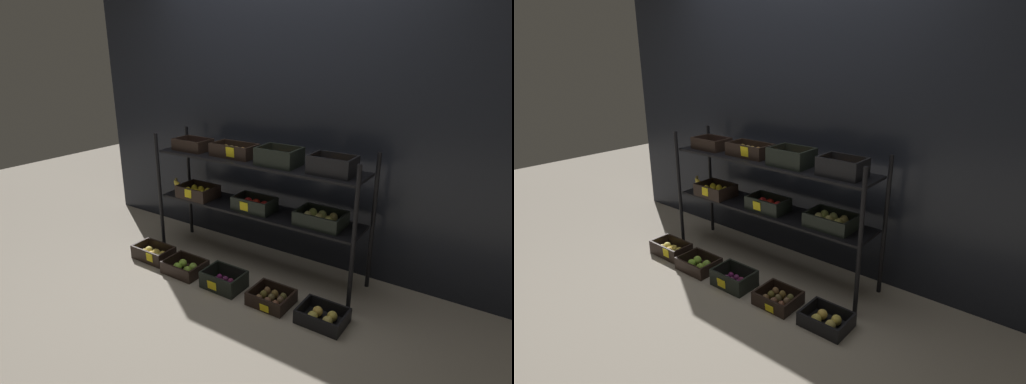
{
  "view_description": "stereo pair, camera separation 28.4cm",
  "coord_description": "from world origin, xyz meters",
  "views": [
    {
      "loc": [
        1.78,
        -2.65,
        1.76
      ],
      "look_at": [
        0.0,
        0.0,
        0.67
      ],
      "focal_mm": 28.87,
      "sensor_mm": 36.0,
      "label": 1
    },
    {
      "loc": [
        2.01,
        -2.48,
        1.76
      ],
      "look_at": [
        0.0,
        0.0,
        0.67
      ],
      "focal_mm": 28.87,
      "sensor_mm": 36.0,
      "label": 2
    }
  ],
  "objects": [
    {
      "name": "storefront_wall",
      "position": [
        0.0,
        0.4,
        1.16
      ],
      "size": [
        4.25,
        0.12,
        2.32
      ],
      "primitive_type": "cube",
      "color": "black",
      "rests_on": "ground_plane"
    },
    {
      "name": "crate_ground_apple_gold",
      "position": [
        -0.82,
        -0.42,
        0.05
      ],
      "size": [
        0.36,
        0.22,
        0.12
      ],
      "color": "black",
      "rests_on": "ground_plane"
    },
    {
      "name": "ground_plane",
      "position": [
        0.0,
        0.0,
        0.0
      ],
      "size": [
        10.0,
        10.0,
        0.0
      ],
      "primitive_type": "plane",
      "color": "gray"
    },
    {
      "name": "display_rack",
      "position": [
        0.02,
        -0.01,
        0.74
      ],
      "size": [
        1.95,
        0.42,
        1.08
      ],
      "color": "black",
      "rests_on": "ground_plane"
    },
    {
      "name": "crate_ground_apple_green",
      "position": [
        -0.42,
        -0.44,
        0.04
      ],
      "size": [
        0.33,
        0.25,
        0.11
      ],
      "color": "black",
      "rests_on": "ground_plane"
    },
    {
      "name": "crate_ground_rightmost_apple_gold",
      "position": [
        0.83,
        -0.42,
        0.04
      ],
      "size": [
        0.32,
        0.25,
        0.1
      ],
      "color": "black",
      "rests_on": "ground_plane"
    },
    {
      "name": "crate_ground_plum",
      "position": [
        -0.01,
        -0.44,
        0.05
      ],
      "size": [
        0.32,
        0.24,
        0.14
      ],
      "color": "black",
      "rests_on": "ground_plane"
    },
    {
      "name": "crate_ground_kiwi",
      "position": [
        0.42,
        -0.42,
        0.04
      ],
      "size": [
        0.3,
        0.26,
        0.1
      ],
      "color": "black",
      "rests_on": "ground_plane"
    }
  ]
}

